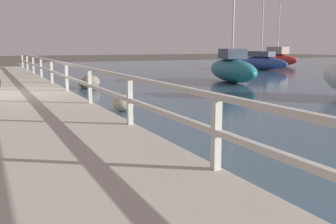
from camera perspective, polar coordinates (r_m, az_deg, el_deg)
ground_plane at (r=13.99m, az=-22.45°, el=1.37°), size 120.00×120.00×0.00m
dock_walkway at (r=13.98m, az=-22.48°, el=1.91°), size 4.21×36.00×0.27m
railing at (r=14.13m, az=-14.53°, el=5.71°), size 0.10×32.50×0.99m
boulder_far_strip at (r=17.61m, az=-12.01°, el=4.17°), size 0.58×0.53×0.44m
boulder_mid_strip at (r=11.16m, az=-6.51°, el=1.30°), size 0.62×0.56×0.46m
boulder_near_dock at (r=17.03m, az=-11.20°, el=4.29°), size 0.79×0.71×0.60m
sailboat_teal at (r=20.15m, az=9.27°, el=6.21°), size 2.56×5.39×6.58m
sailboat_blue at (r=30.96m, az=13.34°, el=7.10°), size 1.34×5.50×5.59m
sailboat_red at (r=37.37m, az=15.59°, el=7.53°), size 1.63×4.71×5.52m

